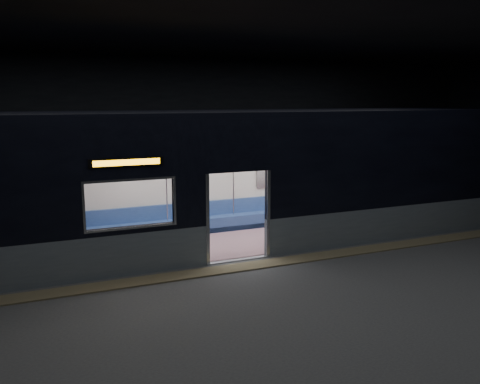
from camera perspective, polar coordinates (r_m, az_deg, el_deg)
station_floor at (r=10.80m, az=1.98°, el=-9.31°), size 24.00×14.00×0.01m
station_envelope at (r=10.17m, az=2.11°, el=10.54°), size 24.00×14.00×5.00m
tactile_strip at (r=11.27m, az=0.78°, el=-8.35°), size 22.80×0.50×0.03m
metro_car at (r=12.64m, az=-2.87°, el=2.25°), size 18.00×3.04×3.35m
passenger at (r=15.93m, az=12.28°, el=-0.01°), size 0.43×0.73×1.42m
handbag at (r=15.76m, az=12.73°, el=-0.60°), size 0.33×0.29×0.16m
transit_map at (r=14.80m, az=3.76°, el=1.97°), size 0.98×0.03×0.64m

